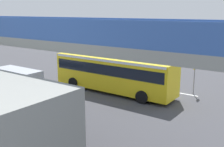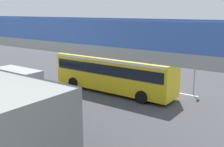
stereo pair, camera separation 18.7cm
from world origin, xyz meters
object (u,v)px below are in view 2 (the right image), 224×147
Objects in this scene: parked_van at (18,79)px; traffic_sign at (195,73)px; city_bus at (113,71)px; bicycle_blue at (18,74)px; pedestrian at (154,80)px.

traffic_sign is (-13.03, -8.60, 0.71)m from parked_van.
city_bus is at bearing -144.32° from parked_van.
city_bus is 7.08m from traffic_sign.
pedestrian is (-14.36, -4.50, 0.51)m from bicycle_blue.
parked_van is 15.63m from traffic_sign.
city_bus is at bearing 30.74° from traffic_sign.
pedestrian is (-9.53, -7.78, -0.30)m from parked_van.
bicycle_blue is 18.70m from traffic_sign.
parked_van is 1.71× the size of traffic_sign.
city_bus reaches higher than pedestrian.
traffic_sign reaches higher than parked_van.
pedestrian is 3.73m from traffic_sign.
parked_van is at bearing 39.24° from pedestrian.
city_bus is 3.94m from pedestrian.
parked_van reaches higher than bicycle_blue.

